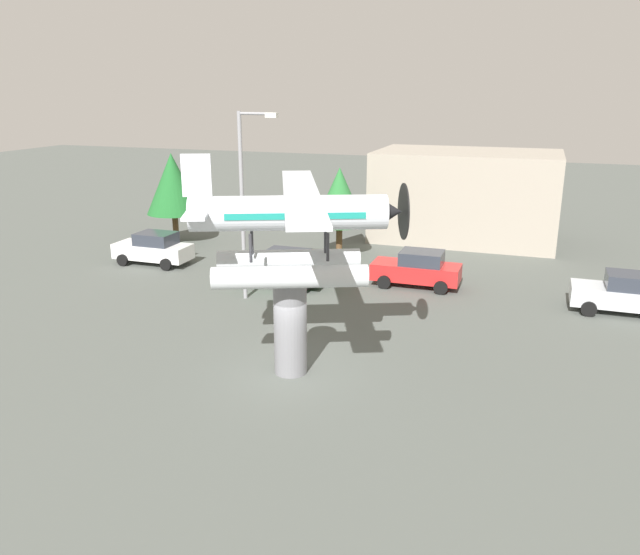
% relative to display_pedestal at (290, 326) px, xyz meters
% --- Properties ---
extents(ground_plane, '(140.00, 140.00, 0.00)m').
position_rel_display_pedestal_xyz_m(ground_plane, '(0.00, 0.00, -1.66)').
color(ground_plane, '#515651').
extents(display_pedestal, '(1.10, 1.10, 3.31)m').
position_rel_display_pedestal_xyz_m(display_pedestal, '(0.00, 0.00, 0.00)').
color(display_pedestal, slate).
rests_on(display_pedestal, ground).
extents(floatplane_monument, '(7.18, 10.01, 4.00)m').
position_rel_display_pedestal_xyz_m(floatplane_monument, '(0.12, 0.05, 3.33)').
color(floatplane_monument, silver).
rests_on(floatplane_monument, display_pedestal).
extents(car_near_white, '(4.20, 2.02, 1.76)m').
position_rel_display_pedestal_xyz_m(car_near_white, '(-12.09, 10.20, -0.78)').
color(car_near_white, white).
rests_on(car_near_white, ground).
extents(car_mid_green, '(4.20, 2.02, 1.76)m').
position_rel_display_pedestal_xyz_m(car_mid_green, '(-3.97, 8.99, -0.78)').
color(car_mid_green, '#237A38').
rests_on(car_mid_green, ground).
extents(car_far_red, '(4.20, 2.02, 1.76)m').
position_rel_display_pedestal_xyz_m(car_far_red, '(2.21, 10.93, -0.78)').
color(car_far_red, red).
rests_on(car_far_red, ground).
extents(car_distant_silver, '(4.20, 2.02, 1.76)m').
position_rel_display_pedestal_xyz_m(car_distant_silver, '(11.26, 10.05, -0.78)').
color(car_distant_silver, silver).
rests_on(car_distant_silver, ground).
extents(streetlight_primary, '(1.84, 0.28, 8.30)m').
position_rel_display_pedestal_xyz_m(streetlight_primary, '(-4.68, 6.58, 3.14)').
color(streetlight_primary, gray).
rests_on(streetlight_primary, ground).
extents(storefront_building, '(11.09, 6.90, 5.51)m').
position_rel_display_pedestal_xyz_m(storefront_building, '(3.10, 22.00, 1.10)').
color(storefront_building, '#9E9384').
rests_on(storefront_building, ground).
extents(tree_west, '(3.28, 3.28, 5.53)m').
position_rel_display_pedestal_xyz_m(tree_west, '(-13.57, 14.83, 2.03)').
color(tree_west, brown).
rests_on(tree_west, ground).
extents(tree_east, '(2.92, 2.92, 5.04)m').
position_rel_display_pedestal_xyz_m(tree_east, '(-3.11, 15.26, 1.74)').
color(tree_east, brown).
rests_on(tree_east, ground).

